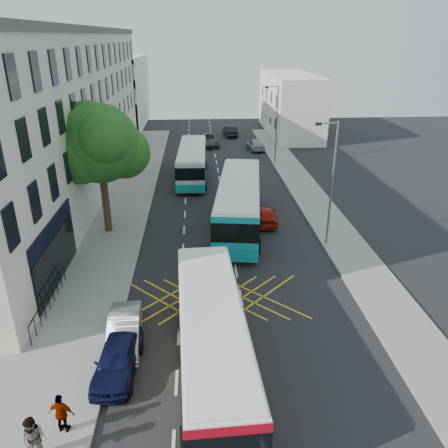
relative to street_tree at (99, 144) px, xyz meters
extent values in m
plane|color=black|center=(8.51, -14.97, -6.29)|extent=(120.00, 120.00, 0.00)
cube|color=gray|center=(0.01, 0.03, -6.22)|extent=(5.00, 70.00, 0.15)
cube|color=gray|center=(16.01, 0.03, -6.22)|extent=(3.00, 70.00, 0.15)
cube|color=beige|center=(-5.49, 9.53, 0.21)|extent=(8.00, 45.00, 13.00)
cube|color=#59544C|center=(-5.49, 9.53, 6.96)|extent=(8.30, 45.00, 0.50)
cube|color=black|center=(-1.44, -6.97, -2.89)|extent=(0.12, 7.00, 0.90)
cube|color=black|center=(-1.44, -6.97, -4.69)|extent=(0.12, 7.00, 2.60)
cube|color=silver|center=(-5.49, 40.03, -1.29)|extent=(8.00, 20.00, 10.00)
cube|color=silver|center=(19.51, 33.03, -2.29)|extent=(6.00, 18.00, 8.00)
cylinder|color=#382619|center=(0.01, 0.03, -3.94)|extent=(0.50, 0.50, 4.40)
sphere|color=#1D5117|center=(0.01, 0.03, 0.06)|extent=(5.20, 5.20, 5.20)
sphere|color=#1D5117|center=(1.41, 0.83, -0.74)|extent=(3.60, 3.60, 3.60)
sphere|color=#1D5117|center=(-1.19, -0.57, -0.54)|extent=(3.80, 3.80, 3.80)
sphere|color=#1D5117|center=(0.61, -1.27, 0.66)|extent=(3.40, 3.40, 3.40)
sphere|color=#1D5117|center=(-0.79, 1.13, 1.06)|extent=(3.20, 3.20, 3.20)
cylinder|color=slate|center=(14.81, -2.97, -2.14)|extent=(0.14, 0.14, 8.00)
cylinder|color=slate|center=(14.21, -2.97, 1.76)|extent=(1.20, 0.10, 0.10)
cube|color=black|center=(13.61, -2.97, 1.71)|extent=(0.35, 0.15, 0.18)
cylinder|color=slate|center=(14.81, 17.03, -2.14)|extent=(0.14, 0.14, 8.00)
cylinder|color=slate|center=(14.21, 17.03, 1.76)|extent=(1.20, 0.10, 0.10)
cube|color=black|center=(13.61, 17.03, 1.71)|extent=(0.35, 0.15, 0.18)
cube|color=silver|center=(6.79, -14.39, -4.63)|extent=(2.97, 11.02, 2.63)
cube|color=silver|center=(6.79, -14.39, -3.27)|extent=(2.76, 10.79, 0.12)
cube|color=black|center=(6.79, -14.39, -4.26)|extent=(3.03, 11.08, 1.09)
cube|color=orange|center=(6.79, -14.39, -5.55)|extent=(3.02, 11.07, 0.74)
cylinder|color=black|center=(5.41, -11.48, -5.85)|extent=(0.32, 0.90, 0.89)
cylinder|color=black|center=(7.89, -11.36, -5.85)|extent=(0.32, 0.90, 0.89)
cylinder|color=black|center=(5.71, -18.12, -5.85)|extent=(0.32, 0.90, 0.89)
cylinder|color=black|center=(8.19, -18.00, -5.85)|extent=(0.32, 0.90, 0.89)
cube|color=silver|center=(9.27, 0.35, -4.43)|extent=(4.39, 12.50, 2.95)
cube|color=silver|center=(9.27, 0.35, -2.90)|extent=(4.13, 12.23, 0.13)
cube|color=black|center=(9.27, 0.35, -4.01)|extent=(4.46, 12.57, 1.22)
cube|color=#0C8C9C|center=(9.27, 0.35, -5.46)|extent=(4.44, 12.56, 0.83)
cube|color=#0D98A2|center=(8.46, -5.68, -4.40)|extent=(2.81, 0.48, 2.78)
cube|color=#FF0C0C|center=(7.33, -5.54, -5.18)|extent=(0.26, 0.09, 0.25)
cube|color=#FF0C0C|center=(9.59, -5.84, -5.18)|extent=(0.26, 0.09, 0.25)
cylinder|color=black|center=(8.34, 3.85, -5.79)|extent=(0.44, 1.03, 1.00)
cylinder|color=black|center=(11.10, 3.48, -5.79)|extent=(0.44, 1.03, 1.00)
cylinder|color=black|center=(7.35, -3.54, -5.79)|extent=(0.44, 1.03, 1.00)
cylinder|color=black|center=(10.10, -3.91, -5.79)|extent=(0.44, 1.03, 1.00)
cube|color=silver|center=(5.92, 12.43, -4.63)|extent=(2.82, 10.99, 2.63)
cube|color=silver|center=(5.92, 12.43, -3.27)|extent=(2.61, 10.76, 0.12)
cube|color=black|center=(5.92, 12.43, -4.26)|extent=(2.88, 11.05, 1.09)
cube|color=#0DAB9D|center=(5.92, 12.43, -5.55)|extent=(2.87, 11.04, 0.74)
cube|color=silver|center=(5.75, 7.01, -4.61)|extent=(2.52, 0.18, 2.48)
cube|color=#FF0C0C|center=(4.76, 7.03, -5.30)|extent=(0.25, 0.07, 0.25)
cube|color=#FF0C0C|center=(6.74, 6.97, -5.30)|extent=(0.25, 0.07, 0.25)
cylinder|color=black|center=(4.77, 15.45, -5.85)|extent=(0.31, 0.90, 0.89)
cylinder|color=black|center=(7.25, 15.37, -5.85)|extent=(0.31, 0.90, 0.89)
cylinder|color=black|center=(4.56, 8.80, -5.85)|extent=(0.31, 0.90, 0.89)
cylinder|color=black|center=(7.04, 8.72, -5.85)|extent=(0.31, 0.90, 0.89)
cylinder|color=black|center=(6.97, -17.36, -6.00)|extent=(0.29, 0.60, 0.59)
cube|color=black|center=(6.75, -18.02, -5.72)|extent=(0.54, 1.12, 0.20)
cube|color=black|center=(6.82, -17.80, -5.55)|extent=(0.38, 0.48, 0.18)
cube|color=black|center=(6.68, -18.24, -5.60)|extent=(0.37, 0.51, 0.09)
cylinder|color=slate|center=(6.96, -17.41, -5.64)|extent=(0.18, 0.40, 0.78)
cylinder|color=slate|center=(6.91, -17.54, -5.32)|extent=(0.54, 0.21, 0.04)
imported|color=black|center=(6.74, -18.07, -5.36)|extent=(0.67, 0.55, 1.60)
sphere|color=#99999E|center=(6.74, -18.07, -4.67)|extent=(0.28, 0.28, 0.28)
imported|color=black|center=(2.91, -14.18, -5.60)|extent=(1.88, 4.16, 1.38)
imported|color=#9C9EA3|center=(2.91, -12.30, -5.64)|extent=(1.66, 4.06, 1.31)
imported|color=#A41507|center=(11.32, 1.07, -5.72)|extent=(1.80, 4.03, 1.15)
imported|color=#393D40|center=(7.82, 26.01, -5.55)|extent=(2.80, 5.47, 1.48)
imported|color=#95989C|center=(13.47, 23.33, -5.61)|extent=(2.14, 4.20, 1.37)
imported|color=black|center=(11.03, 31.53, -5.58)|extent=(1.89, 4.41, 1.41)
imported|color=gray|center=(0.97, -18.30, -5.26)|extent=(0.88, 0.70, 1.77)
imported|color=gray|center=(1.51, -17.17, -5.35)|extent=(0.98, 0.56, 1.58)
camera|label=1|loc=(6.35, -28.62, 6.54)|focal=35.00mm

